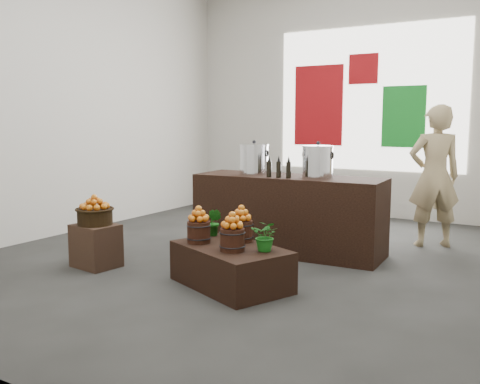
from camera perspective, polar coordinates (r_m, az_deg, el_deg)
The scene contains 23 objects.
ground at distance 6.52m, azimuth 1.07°, elevation -6.93°, with size 7.00×7.00×0.00m, color #31312F.
back_wall at distance 9.51m, azimuth 11.84°, elevation 9.66°, with size 6.00×0.04×4.00m, color beige.
back_opening at distance 9.40m, azimuth 13.54°, elevation 9.64°, with size 3.20×0.02×2.40m, color white.
deco_red_left at distance 9.70m, azimuth 8.37°, elevation 9.11°, with size 0.90×0.04×1.40m, color maroon.
deco_green_right at distance 9.22m, azimuth 17.05°, elevation 7.69°, with size 0.70×0.04×1.00m, color #137D22.
deco_red_upper at distance 9.45m, azimuth 13.03°, elevation 12.68°, with size 0.50×0.04×0.50m, color maroon.
crate at distance 6.26m, azimuth -15.11°, elevation -5.55°, with size 0.48×0.40×0.48m, color #452E20.
wicker_basket at distance 6.19m, azimuth -15.22°, elevation -2.58°, with size 0.39×0.39×0.18m, color black.
apples_in_basket at distance 6.17m, azimuth -15.27°, elevation -1.03°, with size 0.30×0.30×0.16m, color #A90805, non-canonical shape.
display_table at distance 5.36m, azimuth -0.98°, elevation -7.94°, with size 1.18×0.72×0.41m, color black.
apple_bucket_front_left at distance 5.47m, azimuth -4.42°, elevation -4.27°, with size 0.24×0.24×0.22m, color black.
apples_in_bucket_front_left at distance 5.43m, azimuth -4.44°, elevation -2.33°, with size 0.18×0.18×0.16m, color #A90805, non-canonical shape.
apple_bucket_front_right at distance 5.11m, azimuth -0.82°, elevation -5.10°, with size 0.24×0.24×0.22m, color black.
apples_in_bucket_front_right at distance 5.07m, azimuth -0.82°, elevation -3.03°, with size 0.18×0.18×0.16m, color #A90805, non-canonical shape.
apple_bucket_rear at distance 5.50m, azimuth 0.15°, elevation -4.17°, with size 0.24×0.24×0.22m, color black.
apples_in_bucket_rear at distance 5.46m, azimuth 0.15°, elevation -2.25°, with size 0.18×0.18×0.16m, color #A90805, non-canonical shape.
herb_garnish_right at distance 5.09m, azimuth 2.79°, elevation -4.69°, with size 0.27×0.23×0.30m, color #135C14.
herb_garnish_left at distance 5.75m, azimuth -2.77°, elevation -3.24°, with size 0.16×0.13×0.30m, color #135C14.
counter at distance 6.69m, azimuth 5.17°, elevation -2.38°, with size 2.35×0.75×0.96m, color black.
stock_pot_left at distance 6.81m, azimuth 1.51°, elevation 3.43°, with size 0.36×0.36×0.36m, color silver.
stock_pot_center at distance 6.47m, azimuth 8.29°, elevation 3.13°, with size 0.36×0.36×0.36m, color silver.
oil_cruets at distance 6.40m, azimuth 4.41°, elevation 2.71°, with size 0.26×0.06×0.27m, color black, non-canonical shape.
shopper at distance 7.37m, azimuth 20.02°, elevation 1.58°, with size 0.67×0.44×1.84m, color #9C885F.
Camera 1 is at (3.15, -5.47, 1.65)m, focal length 40.00 mm.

